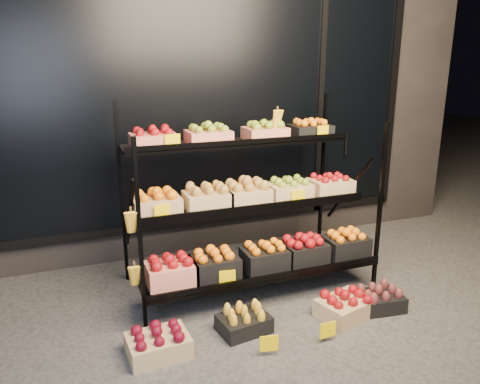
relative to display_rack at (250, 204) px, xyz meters
name	(u,v)px	position (x,y,z in m)	size (l,w,h in m)	color
ground	(279,320)	(0.01, -0.60, -0.79)	(24.00, 24.00, 0.00)	#514F4C
building	(188,80)	(0.01, 1.99, 0.96)	(6.00, 2.08, 3.50)	#2D2826
display_rack	(250,204)	(0.00, 0.00, 0.00)	(2.18, 1.02, 1.67)	black
tag_floor_a	(269,348)	(-0.26, -1.00, -0.73)	(0.13, 0.01, 0.12)	#FECF00
tag_floor_b	(328,335)	(0.21, -1.00, -0.73)	(0.13, 0.01, 0.12)	#FECF00
floor_crate_left	(158,342)	(-0.98, -0.71, -0.69)	(0.44, 0.33, 0.21)	tan
floor_crate_midleft	(244,321)	(-0.31, -0.65, -0.70)	(0.41, 0.32, 0.19)	black
floor_crate_midright	(345,305)	(0.53, -0.74, -0.69)	(0.49, 0.41, 0.21)	tan
floor_crate_right	(378,299)	(0.85, -0.74, -0.70)	(0.41, 0.33, 0.20)	black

